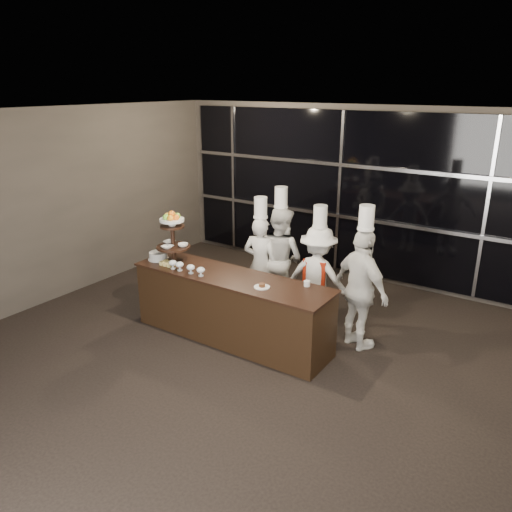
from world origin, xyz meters
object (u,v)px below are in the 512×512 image
Objects in this scene: layer_cake at (158,256)px; chef_d at (361,288)px; display_stand at (173,233)px; chef_c at (318,276)px; buffet_counter at (231,307)px; chef_b at (280,257)px; chef_a at (260,263)px.

chef_d is (2.77, 0.81, -0.14)m from layer_cake.
chef_c reaches higher than display_stand.
buffet_counter is 1.36m from layer_cake.
chef_d is (1.52, -0.50, 0.02)m from chef_b.
chef_a is at bearing 43.84° from layer_cake.
chef_b is (0.00, 1.26, 0.35)m from buffet_counter.
chef_c is at bearing 3.38° from chef_a.
display_stand reaches higher than layer_cake.
chef_a is (0.82, 0.99, -0.56)m from display_stand.
layer_cake is at bearing -177.72° from buffet_counter.
chef_a is 1.71m from chef_d.
chef_d is (1.70, -0.22, 0.06)m from chef_a.
layer_cake is (-0.26, -0.05, -0.37)m from display_stand.
chef_a is at bearing -123.52° from chef_b.
chef_a is 0.92× the size of chef_d.
chef_d is at bearing -18.15° from chef_b.
layer_cake is 1.51m from chef_a.
chef_d reaches higher than chef_c.
chef_b is at bearing 161.85° from chef_d.
chef_c is at bearing -16.08° from chef_b.
chef_a is 0.33m from chef_b.
chef_d is (1.52, 0.76, 0.36)m from buffet_counter.
chef_b is (1.00, 1.26, -0.52)m from display_stand.
buffet_counter is at bearing -79.73° from chef_a.
chef_d is at bearing 16.29° from layer_cake.
chef_b reaches higher than chef_c.
chef_b is (1.26, 1.31, -0.16)m from layer_cake.
chef_d is at bearing -20.15° from chef_c.
buffet_counter is at bearing -90.07° from chef_b.
display_stand is 0.45m from layer_cake.
layer_cake is 0.16× the size of chef_b.
display_stand is 0.39× the size of chef_d.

